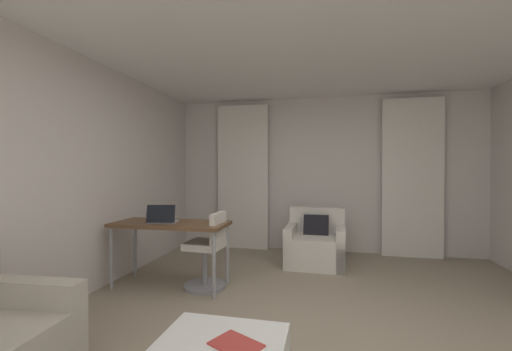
{
  "coord_description": "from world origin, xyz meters",
  "views": [
    {
      "loc": [
        0.05,
        -2.5,
        1.36
      ],
      "look_at": [
        -0.81,
        1.4,
        1.3
      ],
      "focal_mm": 22.34,
      "sensor_mm": 36.0,
      "label": 1
    }
  ],
  "objects_px": {
    "armchair": "(316,245)",
    "laptop": "(163,219)",
    "desk_chair": "(208,254)",
    "magazine_open": "(236,345)",
    "desk": "(171,228)"
  },
  "relations": [
    {
      "from": "armchair",
      "to": "magazine_open",
      "type": "xyz_separation_m",
      "value": [
        -0.36,
        -2.94,
        0.09
      ]
    },
    {
      "from": "magazine_open",
      "to": "laptop",
      "type": "bearing_deg",
      "value": 129.78
    },
    {
      "from": "armchair",
      "to": "laptop",
      "type": "height_order",
      "value": "laptop"
    },
    {
      "from": "desk_chair",
      "to": "laptop",
      "type": "xyz_separation_m",
      "value": [
        -0.51,
        -0.11,
        0.41
      ]
    },
    {
      "from": "desk",
      "to": "magazine_open",
      "type": "bearing_deg",
      "value": -52.75
    },
    {
      "from": "laptop",
      "to": "magazine_open",
      "type": "relative_size",
      "value": 1.08
    },
    {
      "from": "desk_chair",
      "to": "laptop",
      "type": "distance_m",
      "value": 0.66
    },
    {
      "from": "armchair",
      "to": "laptop",
      "type": "bearing_deg",
      "value": -142.09
    },
    {
      "from": "desk_chair",
      "to": "desk",
      "type": "bearing_deg",
      "value": -174.76
    },
    {
      "from": "armchair",
      "to": "desk_chair",
      "type": "distance_m",
      "value": 1.7
    },
    {
      "from": "desk_chair",
      "to": "laptop",
      "type": "relative_size",
      "value": 2.39
    },
    {
      "from": "laptop",
      "to": "armchair",
      "type": "bearing_deg",
      "value": 37.91
    },
    {
      "from": "armchair",
      "to": "desk_chair",
      "type": "xyz_separation_m",
      "value": [
        -1.19,
        -1.22,
        0.11
      ]
    },
    {
      "from": "laptop",
      "to": "desk_chair",
      "type": "bearing_deg",
      "value": 12.0
    },
    {
      "from": "armchair",
      "to": "magazine_open",
      "type": "distance_m",
      "value": 2.96
    }
  ]
}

